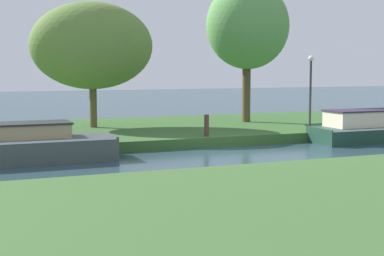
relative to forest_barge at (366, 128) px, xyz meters
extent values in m
plane|color=#2A424C|center=(-6.18, -1.20, -0.58)|extent=(120.00, 120.00, 0.00)
cube|color=#335B29|center=(-6.18, 5.80, -0.38)|extent=(72.00, 10.00, 0.40)
cube|color=#1E4132|center=(0.02, 0.00, -0.25)|extent=(4.71, 1.83, 0.67)
cube|color=white|center=(0.02, 0.00, 0.04)|extent=(4.62, 1.86, 0.07)
cube|color=beige|center=(-0.03, 0.00, 0.40)|extent=(3.32, 1.39, 0.64)
cube|color=#30263C|center=(-0.03, 0.00, 0.75)|extent=(3.42, 1.46, 0.06)
cylinder|color=brown|center=(-10.10, 6.44, 1.13)|extent=(0.33, 0.33, 2.62)
ellipsoid|color=olive|center=(-10.10, 6.42, 3.52)|extent=(5.58, 3.56, 3.93)
cylinder|color=#4F4025|center=(-2.41, 6.19, 1.62)|extent=(0.41, 0.41, 3.60)
ellipsoid|color=#5D984D|center=(-2.41, 6.10, 4.60)|extent=(4.22, 3.63, 4.30)
cylinder|color=#333338|center=(-1.46, 1.96, 1.32)|extent=(0.10, 0.10, 3.00)
sphere|color=white|center=(-1.46, 1.96, 2.94)|extent=(0.24, 0.24, 0.24)
cylinder|color=#4E2F29|center=(-6.74, 1.27, 0.25)|extent=(0.19, 0.19, 0.86)
camera|label=1|loc=(-15.94, -19.63, 2.54)|focal=54.28mm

